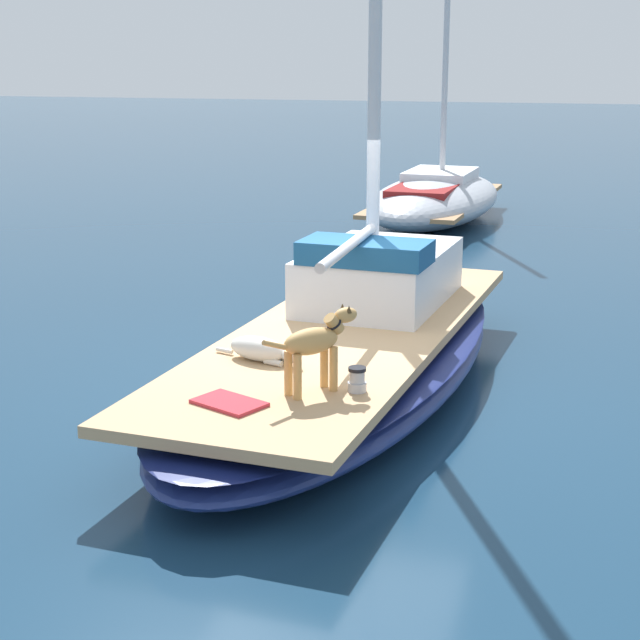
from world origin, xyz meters
name	(u,v)px	position (x,y,z in m)	size (l,w,h in m)	color
ground_plane	(345,390)	(0.00, 0.00, 0.00)	(120.00, 120.00, 0.00)	navy
sailboat_main	(345,359)	(0.00, 0.00, 0.34)	(3.14, 7.43, 0.66)	navy
mast_main	(372,39)	(0.08, 0.73, 3.52)	(0.14, 2.27, 6.40)	silver
cabin_house	(378,274)	(0.10, 1.11, 1.01)	(1.59, 2.33, 0.84)	silver
dog_white	(261,350)	(-0.48, -1.27, 0.77)	(0.93, 0.43, 0.22)	silver
dog_tan	(316,343)	(0.23, -1.98, 1.08)	(0.66, 0.78, 0.70)	tan
deck_winch	(357,380)	(0.56, -1.88, 0.76)	(0.16, 0.16, 0.21)	#B7B7BC
coiled_rope	(256,347)	(-0.65, -0.94, 0.68)	(0.32, 0.32, 0.04)	beige
deck_towel	(229,403)	(-0.36, -2.46, 0.68)	(0.56, 0.36, 0.03)	#C6333D
moored_boat_far_astern	(435,197)	(-0.72, 10.73, 0.50)	(2.74, 6.04, 6.11)	#B2B7C1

